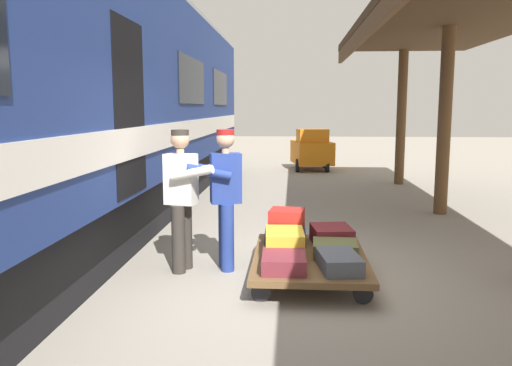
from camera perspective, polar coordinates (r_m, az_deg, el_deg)
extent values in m
plane|color=gray|center=(6.25, 5.49, -10.07)|extent=(60.00, 60.00, 0.00)
cylinder|color=brown|center=(13.89, 15.59, 6.87)|extent=(0.24, 0.24, 3.40)
cylinder|color=brown|center=(10.16, 19.90, 6.29)|extent=(0.24, 0.24, 3.40)
cube|color=navy|center=(6.83, -26.03, 10.70)|extent=(3.00, 21.48, 2.90)
cube|color=black|center=(6.99, -25.05, -5.02)|extent=(2.55, 20.40, 0.90)
cube|color=silver|center=(6.23, -13.41, 4.25)|extent=(0.03, 21.05, 0.36)
cube|color=black|center=(13.59, -3.91, 10.29)|extent=(0.02, 2.36, 0.84)
cube|color=black|center=(9.88, -6.97, 11.03)|extent=(0.02, 2.36, 0.84)
cube|color=black|center=(6.23, -14.06, 7.91)|extent=(0.12, 1.10, 2.00)
cube|color=brown|center=(6.13, 5.86, -8.13)|extent=(1.29, 1.95, 0.07)
cylinder|color=black|center=(5.47, 11.61, -11.79)|extent=(0.20, 0.05, 0.20)
cylinder|color=black|center=(5.43, 0.56, -11.76)|extent=(0.20, 0.05, 0.20)
cylinder|color=black|center=(6.95, 9.93, -7.40)|extent=(0.20, 0.05, 0.20)
cylinder|color=black|center=(6.92, 1.35, -7.35)|extent=(0.20, 0.05, 0.20)
cube|color=#4C515B|center=(5.60, 9.05, -8.50)|extent=(0.48, 0.68, 0.17)
cube|color=maroon|center=(5.58, 3.05, -8.52)|extent=(0.47, 0.64, 0.16)
cube|color=brown|center=(6.11, 8.61, -7.10)|extent=(0.52, 0.49, 0.16)
cube|color=maroon|center=(6.62, 8.25, -5.65)|extent=(0.54, 0.62, 0.22)
cube|color=gold|center=(6.08, 3.14, -6.51)|extent=(0.46, 0.63, 0.28)
cube|color=navy|center=(6.61, 3.21, -5.82)|extent=(0.51, 0.52, 0.17)
cube|color=#AD231E|center=(6.58, 3.38, -3.99)|extent=(0.46, 0.44, 0.26)
cylinder|color=navy|center=(6.50, -3.41, -5.57)|extent=(0.16, 0.16, 0.82)
cylinder|color=navy|center=(6.30, -3.13, -6.00)|extent=(0.16, 0.16, 0.82)
cube|color=navy|center=(6.27, -3.33, 0.53)|extent=(0.41, 0.31, 0.60)
cylinder|color=tan|center=(6.23, -3.35, 3.54)|extent=(0.09, 0.09, 0.06)
sphere|color=tan|center=(6.22, -3.36, 4.82)|extent=(0.22, 0.22, 0.22)
cylinder|color=#A51919|center=(6.22, -3.37, 5.58)|extent=(0.21, 0.21, 0.06)
cylinder|color=navy|center=(6.38, -5.51, 1.55)|extent=(0.54, 0.24, 0.21)
cylinder|color=navy|center=(6.07, -5.16, 1.21)|extent=(0.54, 0.24, 0.21)
cylinder|color=#332D28|center=(6.29, -8.48, -6.11)|extent=(0.16, 0.16, 0.82)
cylinder|color=#332D28|center=(6.46, -7.69, -5.70)|extent=(0.16, 0.16, 0.82)
cube|color=silver|center=(6.24, -8.21, 0.43)|extent=(0.40, 0.30, 0.60)
cylinder|color=tan|center=(6.21, -8.27, 3.45)|extent=(0.09, 0.09, 0.06)
sphere|color=tan|center=(6.20, -8.30, 4.74)|extent=(0.22, 0.22, 0.22)
cylinder|color=#332D28|center=(6.19, -8.31, 5.50)|extent=(0.21, 0.21, 0.06)
cylinder|color=silver|center=(5.99, -7.00, 1.09)|extent=(0.54, 0.22, 0.21)
cylinder|color=silver|center=(6.28, -5.78, 1.44)|extent=(0.54, 0.22, 0.21)
cube|color=orange|center=(16.64, 6.12, 3.34)|extent=(1.37, 1.86, 0.70)
cube|color=orange|center=(16.26, 6.19, 4.99)|extent=(1.00, 0.84, 0.50)
cylinder|color=black|center=(16.10, 7.77, 1.89)|extent=(0.12, 0.40, 0.40)
cylinder|color=black|center=(16.07, 4.57, 1.93)|extent=(0.12, 0.40, 0.40)
cylinder|color=black|center=(17.30, 7.52, 2.33)|extent=(0.12, 0.40, 0.40)
cylinder|color=black|center=(17.26, 4.54, 2.36)|extent=(0.12, 0.40, 0.40)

